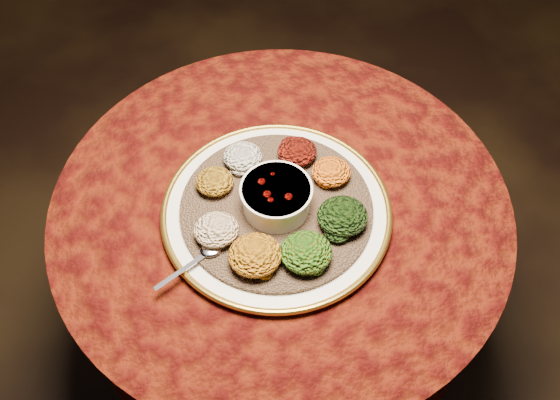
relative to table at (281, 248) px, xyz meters
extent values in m
plane|color=black|center=(0.00, 0.00, -0.55)|extent=(4.00, 4.00, 0.00)
cylinder|color=black|center=(0.00, 0.00, -0.53)|extent=(0.44, 0.44, 0.04)
cylinder|color=black|center=(0.00, 0.00, -0.21)|extent=(0.12, 0.12, 0.68)
cylinder|color=black|center=(0.00, 0.00, 0.15)|extent=(0.80, 0.80, 0.04)
cylinder|color=#430F05|center=(0.00, 0.00, 0.00)|extent=(0.93, 0.93, 0.34)
cylinder|color=#430F05|center=(0.00, 0.00, 0.17)|extent=(0.96, 0.96, 0.01)
cylinder|color=white|center=(-0.01, -0.03, 0.19)|extent=(0.56, 0.56, 0.02)
torus|color=gold|center=(-0.01, -0.03, 0.20)|extent=(0.47, 0.47, 0.01)
cylinder|color=brown|center=(-0.01, -0.03, 0.20)|extent=(0.44, 0.44, 0.01)
cylinder|color=white|center=(-0.01, -0.03, 0.24)|extent=(0.13, 0.13, 0.06)
cylinder|color=white|center=(-0.01, -0.03, 0.26)|extent=(0.14, 0.14, 0.01)
cylinder|color=#570804|center=(-0.01, -0.03, 0.26)|extent=(0.11, 0.11, 0.01)
ellipsoid|color=silver|center=(-0.15, -0.12, 0.21)|extent=(0.04, 0.03, 0.01)
cube|color=silver|center=(-0.21, -0.15, 0.21)|extent=(0.10, 0.07, 0.00)
ellipsoid|color=silver|center=(-0.07, 0.09, 0.23)|extent=(0.08, 0.08, 0.04)
ellipsoid|color=black|center=(0.05, 0.09, 0.23)|extent=(0.08, 0.08, 0.04)
ellipsoid|color=#B55F0F|center=(0.11, 0.03, 0.23)|extent=(0.08, 0.08, 0.04)
ellipsoid|color=black|center=(0.11, -0.09, 0.23)|extent=(0.10, 0.10, 0.05)
ellipsoid|color=#A1440A|center=(0.02, -0.16, 0.23)|extent=(0.10, 0.09, 0.05)
ellipsoid|color=#C16B11|center=(-0.07, -0.15, 0.23)|extent=(0.10, 0.10, 0.05)
ellipsoid|color=maroon|center=(-0.14, -0.08, 0.23)|extent=(0.09, 0.08, 0.04)
ellipsoid|color=#9D6D13|center=(-0.13, 0.04, 0.23)|extent=(0.08, 0.07, 0.04)
camera|label=1|loc=(-0.12, -0.76, 1.23)|focal=40.00mm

